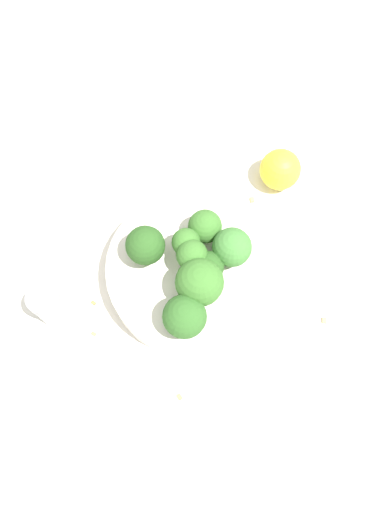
% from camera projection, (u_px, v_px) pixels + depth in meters
% --- Properties ---
extents(ground_plane, '(3.00, 3.00, 0.00)m').
position_uv_depth(ground_plane, '(192.00, 278.00, 0.66)').
color(ground_plane, silver).
extents(bowl, '(0.21, 0.21, 0.04)m').
position_uv_depth(bowl, '(192.00, 272.00, 0.64)').
color(bowl, silver).
rests_on(bowl, ground_plane).
extents(broccoli_floret_0, '(0.03, 0.03, 0.05)m').
position_uv_depth(broccoli_floret_0, '(186.00, 243.00, 0.60)').
color(broccoli_floret_0, '#7A9E5B').
rests_on(broccoli_floret_0, bowl).
extents(broccoli_floret_1, '(0.06, 0.06, 0.07)m').
position_uv_depth(broccoli_floret_1, '(199.00, 282.00, 0.57)').
color(broccoli_floret_1, '#84AD66').
rests_on(broccoli_floret_1, bowl).
extents(broccoli_floret_2, '(0.04, 0.04, 0.06)m').
position_uv_depth(broccoli_floret_2, '(192.00, 257.00, 0.59)').
color(broccoli_floret_2, '#7A9E5B').
rests_on(broccoli_floret_2, bowl).
extents(broccoli_floret_3, '(0.05, 0.05, 0.06)m').
position_uv_depth(broccoli_floret_3, '(185.00, 317.00, 0.56)').
color(broccoli_floret_3, '#84AD66').
rests_on(broccoli_floret_3, bowl).
extents(broccoli_floret_4, '(0.04, 0.04, 0.05)m').
position_uv_depth(broccoli_floret_4, '(205.00, 227.00, 0.61)').
color(broccoli_floret_4, '#84AD66').
rests_on(broccoli_floret_4, bowl).
extents(broccoli_floret_5, '(0.05, 0.05, 0.06)m').
position_uv_depth(broccoli_floret_5, '(232.00, 247.00, 0.59)').
color(broccoli_floret_5, '#7A9E5B').
rests_on(broccoli_floret_5, bowl).
extents(broccoli_floret_6, '(0.05, 0.05, 0.06)m').
position_uv_depth(broccoli_floret_6, '(145.00, 246.00, 0.59)').
color(broccoli_floret_6, '#8EB770').
rests_on(broccoli_floret_6, bowl).
extents(broccoli_floret_7, '(0.04, 0.04, 0.05)m').
position_uv_depth(broccoli_floret_7, '(209.00, 266.00, 0.59)').
color(broccoli_floret_7, '#84AD66').
rests_on(broccoli_floret_7, bowl).
extents(pepper_shaker, '(0.04, 0.04, 0.08)m').
position_uv_depth(pepper_shaker, '(50.00, 306.00, 0.60)').
color(pepper_shaker, '#B2B7BC').
rests_on(pepper_shaker, ground_plane).
extents(lemon_wedge, '(0.06, 0.06, 0.06)m').
position_uv_depth(lemon_wedge, '(280.00, 170.00, 0.69)').
color(lemon_wedge, yellow).
rests_on(lemon_wedge, ground_plane).
extents(almond_crumb_0, '(0.01, 0.01, 0.01)m').
position_uv_depth(almond_crumb_0, '(93.00, 303.00, 0.64)').
color(almond_crumb_0, olive).
rests_on(almond_crumb_0, ground_plane).
extents(almond_crumb_1, '(0.01, 0.01, 0.01)m').
position_uv_depth(almond_crumb_1, '(180.00, 397.00, 0.60)').
color(almond_crumb_1, '#AD7F4C').
rests_on(almond_crumb_1, ground_plane).
extents(almond_crumb_2, '(0.01, 0.01, 0.01)m').
position_uv_depth(almond_crumb_2, '(324.00, 320.00, 0.63)').
color(almond_crumb_2, tan).
rests_on(almond_crumb_2, ground_plane).
extents(almond_crumb_3, '(0.01, 0.00, 0.01)m').
position_uv_depth(almond_crumb_3, '(94.00, 334.00, 0.63)').
color(almond_crumb_3, '#AD7F4C').
rests_on(almond_crumb_3, ground_plane).
extents(almond_crumb_4, '(0.01, 0.01, 0.01)m').
position_uv_depth(almond_crumb_4, '(252.00, 199.00, 0.70)').
color(almond_crumb_4, tan).
rests_on(almond_crumb_4, ground_plane).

